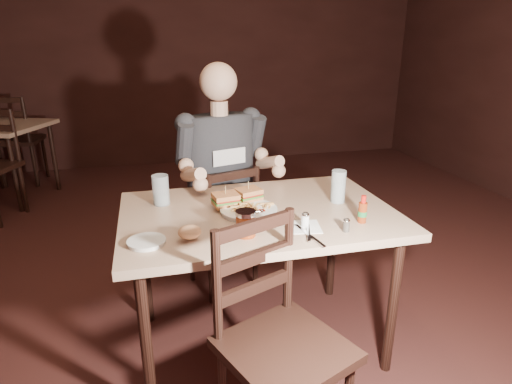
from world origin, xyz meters
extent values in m
plane|color=black|center=(0.00, 0.00, 0.00)|extent=(7.00, 7.00, 0.00)
plane|color=#371B17|center=(0.00, 3.50, 1.40)|extent=(6.00, 0.00, 6.00)
cube|color=tan|center=(-0.08, -0.31, 0.75)|extent=(1.31, 0.88, 0.04)
cylinder|color=black|center=(-0.65, -0.66, 0.36)|extent=(0.05, 0.05, 0.73)
cylinder|color=black|center=(-0.65, 0.04, 0.36)|extent=(0.05, 0.05, 0.73)
cylinder|color=black|center=(0.49, -0.66, 0.36)|extent=(0.05, 0.05, 0.73)
cylinder|color=black|center=(0.49, 0.04, 0.36)|extent=(0.05, 0.05, 0.73)
cylinder|color=black|center=(-1.82, 2.08, 0.36)|extent=(0.04, 0.04, 0.73)
cylinder|color=black|center=(-1.58, 2.68, 0.36)|extent=(0.04, 0.04, 0.73)
cylinder|color=white|center=(-0.13, -0.32, 0.78)|extent=(0.27, 0.27, 0.02)
ellipsoid|color=maroon|center=(-0.08, -0.36, 0.79)|extent=(0.04, 0.04, 0.01)
cylinder|color=silver|center=(-0.53, -0.10, 0.85)|extent=(0.08, 0.08, 0.15)
cylinder|color=silver|center=(0.34, -0.29, 0.85)|extent=(0.07, 0.07, 0.17)
cube|color=white|center=(0.06, -0.54, 0.77)|extent=(0.18, 0.17, 0.00)
cube|color=silver|center=(0.06, -0.64, 0.78)|extent=(0.06, 0.23, 0.01)
cube|color=silver|center=(0.06, -0.61, 0.78)|extent=(0.07, 0.17, 0.01)
cylinder|color=white|center=(-0.61, -0.54, 0.78)|extent=(0.15, 0.15, 0.01)
ellipsoid|color=tan|center=(-0.44, -0.56, 0.81)|extent=(0.10, 0.08, 0.06)
camera|label=1|loc=(-0.56, -2.17, 1.55)|focal=30.00mm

